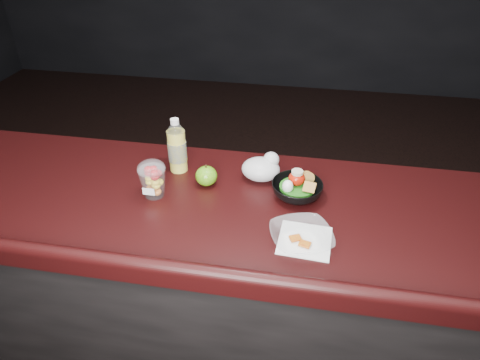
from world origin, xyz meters
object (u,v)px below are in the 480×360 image
object	(u,v)px
green_apple	(206,176)
fruit_cup	(153,178)
lemonade_bottle	(177,149)
takeout_bowl	(301,238)
snack_bowl	(297,189)

from	to	relation	value
green_apple	fruit_cup	bearing A→B (deg)	-149.64
lemonade_bottle	takeout_bowl	world-z (taller)	lemonade_bottle
green_apple	takeout_bowl	bearing A→B (deg)	-36.05
takeout_bowl	lemonade_bottle	bearing A→B (deg)	145.08
green_apple	snack_bowl	world-z (taller)	snack_bowl
green_apple	takeout_bowl	world-z (taller)	green_apple
green_apple	takeout_bowl	size ratio (longest dim) A/B	0.34
lemonade_bottle	fruit_cup	xyz separation A→B (m)	(-0.04, -0.18, -0.02)
lemonade_bottle	takeout_bowl	xyz separation A→B (m)	(0.49, -0.34, -0.07)
fruit_cup	snack_bowl	xyz separation A→B (m)	(0.50, 0.08, -0.04)
fruit_cup	takeout_bowl	size ratio (longest dim) A/B	0.57
lemonade_bottle	snack_bowl	distance (m)	0.47
lemonade_bottle	snack_bowl	xyz separation A→B (m)	(0.46, -0.10, -0.06)
fruit_cup	green_apple	xyz separation A→B (m)	(0.17, 0.10, -0.03)
fruit_cup	takeout_bowl	bearing A→B (deg)	-17.31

